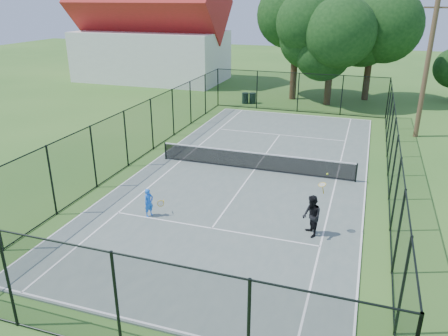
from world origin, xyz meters
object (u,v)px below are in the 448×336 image
(utility_pole, at_px, (427,68))
(player_black, at_px, (312,216))
(tennis_net, at_px, (255,160))
(trash_bin_left, at_px, (245,98))
(player_blue, at_px, (149,203))
(trash_bin_right, at_px, (253,98))

(utility_pole, relative_size, player_black, 3.50)
(tennis_net, bearing_deg, utility_pole, 47.41)
(trash_bin_left, distance_m, player_black, 21.78)
(player_blue, bearing_deg, tennis_net, 66.14)
(utility_pole, distance_m, player_black, 15.81)
(utility_pole, relative_size, player_blue, 7.28)
(trash_bin_left, bearing_deg, player_blue, -84.90)
(tennis_net, bearing_deg, trash_bin_left, 107.65)
(trash_bin_left, height_order, player_blue, player_blue)
(trash_bin_left, relative_size, player_black, 0.37)
(utility_pole, bearing_deg, player_blue, -125.92)
(trash_bin_right, distance_m, utility_pole, 14.09)
(trash_bin_right, bearing_deg, player_blue, -86.51)
(trash_bin_left, relative_size, player_blue, 0.76)
(tennis_net, xyz_separation_m, trash_bin_left, (-4.59, 14.43, -0.13))
(tennis_net, height_order, trash_bin_left, tennis_net)
(trash_bin_left, bearing_deg, tennis_net, -72.35)
(trash_bin_right, relative_size, player_black, 0.36)
(utility_pole, xyz_separation_m, player_blue, (-11.02, -15.21, -3.68))
(player_black, bearing_deg, tennis_net, 122.55)
(player_black, bearing_deg, player_blue, -175.60)
(tennis_net, distance_m, player_blue, 6.80)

